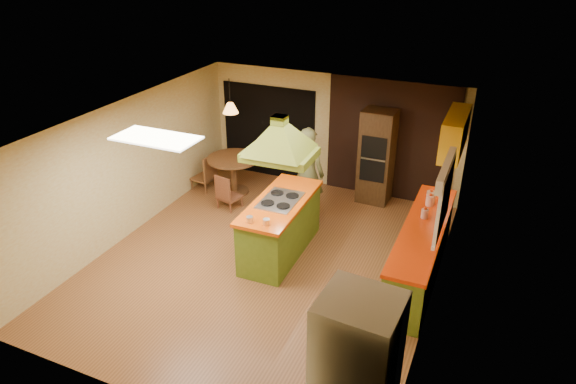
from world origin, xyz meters
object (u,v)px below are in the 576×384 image
at_px(man, 307,174).
at_px(wall_oven, 377,157).
at_px(kitchen_island, 280,226).
at_px(canister_large, 431,198).
at_px(refrigerator, 355,375).
at_px(dining_table, 234,168).

bearing_deg(man, wall_oven, -128.31).
relative_size(kitchen_island, canister_large, 9.22).
bearing_deg(wall_oven, refrigerator, -75.33).
relative_size(man, wall_oven, 0.95).
bearing_deg(man, refrigerator, 118.71).
distance_m(man, dining_table, 1.90).
bearing_deg(refrigerator, man, 121.07).
relative_size(kitchen_island, wall_oven, 1.05).
relative_size(dining_table, canister_large, 4.90).
bearing_deg(dining_table, man, -11.27).
distance_m(kitchen_island, dining_table, 2.56).
bearing_deg(kitchen_island, man, 90.98).
bearing_deg(kitchen_island, wall_oven, 68.32).
xyz_separation_m(kitchen_island, refrigerator, (2.26, -3.12, 0.44)).
relative_size(kitchen_island, dining_table, 1.88).
distance_m(kitchen_island, man, 1.43).
height_order(man, dining_table, man).
bearing_deg(man, dining_table, -9.80).
height_order(kitchen_island, canister_large, canister_large).
height_order(wall_oven, canister_large, wall_oven).
distance_m(kitchen_island, canister_large, 2.61).
height_order(kitchen_island, refrigerator, refrigerator).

